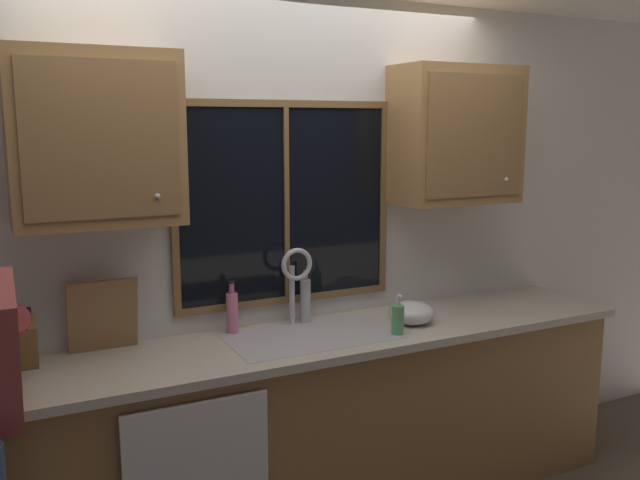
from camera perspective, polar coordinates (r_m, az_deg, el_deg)
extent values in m
cube|color=silver|center=(3.45, -4.82, -1.03)|extent=(5.92, 0.12, 2.55)
cube|color=black|center=(3.39, -2.93, 3.07)|extent=(1.10, 0.02, 0.95)
cube|color=brown|center=(3.35, -2.94, 11.43)|extent=(1.17, 0.02, 0.04)
cube|color=brown|center=(3.47, -2.79, -5.05)|extent=(1.17, 0.02, 0.04)
cube|color=brown|center=(3.19, -12.24, 2.45)|extent=(0.04, 0.02, 0.95)
cube|color=brown|center=(3.64, 5.36, 3.51)|extent=(0.03, 0.02, 0.95)
cube|color=brown|center=(3.38, -2.85, 3.05)|extent=(0.02, 0.02, 0.95)
cube|color=olive|center=(3.41, -2.34, -15.99)|extent=(3.52, 0.58, 0.88)
cube|color=beige|center=(3.21, -2.25, -8.73)|extent=(3.58, 0.62, 0.04)
cube|color=#A87A47|center=(2.96, -18.45, 8.11)|extent=(0.68, 0.33, 0.72)
cube|color=olive|center=(2.79, -17.94, 8.06)|extent=(0.60, 0.01, 0.62)
sphere|color=#B2B2B7|center=(2.83, -13.58, 3.61)|extent=(0.02, 0.02, 0.02)
cube|color=#A87A47|center=(3.70, 11.36, 8.67)|extent=(0.68, 0.33, 0.72)
cube|color=olive|center=(3.57, 13.06, 8.57)|extent=(0.60, 0.01, 0.62)
sphere|color=#B2B2B7|center=(3.70, 15.45, 4.94)|extent=(0.02, 0.02, 0.02)
cube|color=#B7B7BC|center=(3.26, -0.76, -8.28)|extent=(0.80, 0.46, 0.02)
cube|color=#9C9CA0|center=(3.22, -4.02, -10.45)|extent=(0.36, 0.42, 0.20)
cube|color=#9C9CA0|center=(3.38, 2.34, -9.41)|extent=(0.36, 0.42, 0.20)
cube|color=#B7B7BC|center=(3.29, -0.75, -9.93)|extent=(0.04, 0.42, 0.20)
cylinder|color=silver|center=(3.41, -2.38, -4.68)|extent=(0.03, 0.03, 0.30)
torus|color=silver|center=(3.31, -1.97, -2.07)|extent=(0.16, 0.02, 0.16)
cylinder|color=silver|center=(3.46, -1.15, -6.14)|extent=(0.03, 0.03, 0.09)
cylinder|color=#B24C4C|center=(2.73, -24.34, -6.57)|extent=(0.09, 0.52, 0.26)
cube|color=olive|center=(3.07, -23.93, -8.08)|extent=(0.12, 0.18, 0.25)
cylinder|color=black|center=(2.97, -24.75, -5.66)|extent=(0.02, 0.05, 0.09)
cylinder|color=black|center=(2.97, -24.07, -5.73)|extent=(0.02, 0.04, 0.08)
cylinder|color=black|center=(2.98, -23.39, -5.79)|extent=(0.02, 0.04, 0.06)
cube|color=#997047|center=(3.15, -17.87, -6.09)|extent=(0.30, 0.09, 0.33)
ellipsoid|color=silver|center=(3.48, 7.77, -6.11)|extent=(0.23, 0.23, 0.12)
cylinder|color=#59A566|center=(3.28, 6.59, -6.73)|extent=(0.06, 0.06, 0.14)
cylinder|color=silver|center=(3.26, 6.63, -5.16)|extent=(0.02, 0.02, 0.04)
cylinder|color=silver|center=(3.24, 6.81, -4.75)|extent=(0.01, 0.04, 0.01)
cylinder|color=#B7B7BC|center=(3.44, -1.24, -5.18)|extent=(0.05, 0.05, 0.22)
cylinder|color=#929296|center=(3.41, -1.25, -2.93)|extent=(0.02, 0.02, 0.06)
cylinder|color=black|center=(3.40, -1.25, -2.37)|extent=(0.03, 0.03, 0.01)
cylinder|color=pink|center=(3.30, -7.43, -6.15)|extent=(0.06, 0.06, 0.20)
cylinder|color=#AD5B7A|center=(3.27, -7.48, -4.08)|extent=(0.03, 0.03, 0.05)
cylinder|color=black|center=(3.26, -7.49, -3.55)|extent=(0.03, 0.03, 0.01)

